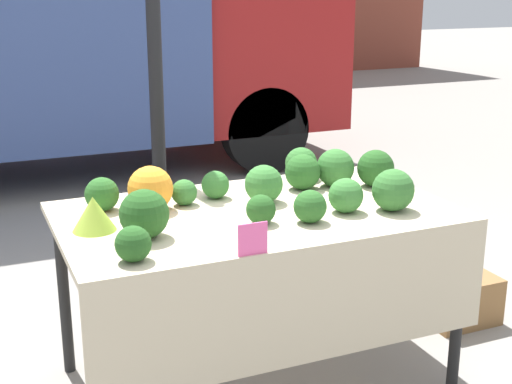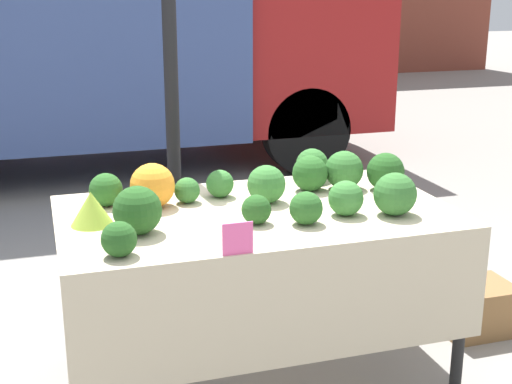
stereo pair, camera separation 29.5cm
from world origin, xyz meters
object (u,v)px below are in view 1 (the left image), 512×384
Objects in this scene: parked_truck at (35,6)px; produce_crate at (458,298)px; price_sign at (253,239)px; orange_cauliflower at (150,189)px.

parked_truck is 13.85× the size of produce_crate.
price_sign is at bearing -88.39° from parked_truck.
orange_cauliflower reaches higher than price_sign.
parked_truck reaches higher than price_sign.
price_sign reaches higher than produce_crate.
produce_crate is at bearing -1.76° from orange_cauliflower.
price_sign is at bearing -157.69° from produce_crate.
parked_truck is at bearing 89.12° from orange_cauliflower.
orange_cauliflower is 1.79m from produce_crate.
parked_truck is at bearing 110.84° from produce_crate.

